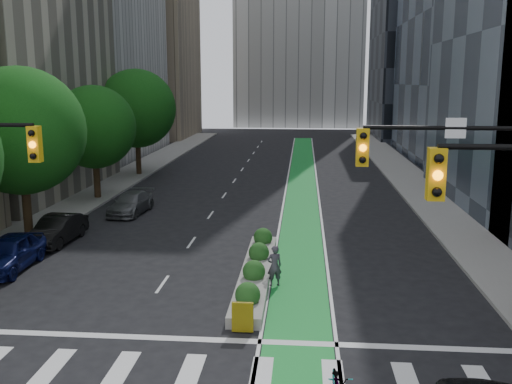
% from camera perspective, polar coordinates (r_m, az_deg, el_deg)
% --- Properties ---
extents(ground, '(160.00, 160.00, 0.00)m').
position_cam_1_polar(ground, '(17.65, -6.03, -16.17)').
color(ground, black).
rests_on(ground, ground).
extents(sidewalk_left, '(3.60, 90.00, 0.15)m').
position_cam_1_polar(sidewalk_left, '(43.77, -15.17, 0.23)').
color(sidewalk_left, gray).
rests_on(sidewalk_left, ground).
extents(sidewalk_right, '(3.60, 90.00, 0.15)m').
position_cam_1_polar(sidewalk_right, '(42.08, 16.66, -0.28)').
color(sidewalk_right, gray).
rests_on(sidewalk_right, ground).
extents(bike_lane_paint, '(2.20, 70.00, 0.01)m').
position_cam_1_polar(bike_lane_paint, '(46.09, 4.62, 1.03)').
color(bike_lane_paint, green).
rests_on(bike_lane_paint, ground).
extents(building_tan_far, '(14.00, 16.00, 26.00)m').
position_cam_1_polar(building_tan_far, '(84.73, -11.38, 14.28)').
color(building_tan_far, tan).
rests_on(building_tan_far, ground).
extents(building_dark_end, '(14.00, 18.00, 28.00)m').
position_cam_1_polar(building_dark_end, '(85.29, 16.79, 14.68)').
color(building_dark_end, black).
rests_on(building_dark_end, ground).
extents(tree_mid, '(6.40, 6.40, 8.78)m').
position_cam_1_polar(tree_mid, '(30.89, -22.45, 5.65)').
color(tree_mid, black).
rests_on(tree_mid, ground).
extents(tree_midfar, '(5.60, 5.60, 7.76)m').
position_cam_1_polar(tree_midfar, '(40.07, -15.89, 6.25)').
color(tree_midfar, black).
rests_on(tree_midfar, ground).
extents(tree_far, '(6.60, 6.60, 9.00)m').
position_cam_1_polar(tree_far, '(49.49, -11.86, 8.16)').
color(tree_far, black).
rests_on(tree_far, ground).
extents(signal_right, '(5.82, 0.51, 7.20)m').
position_cam_1_polar(signal_right, '(17.12, 23.77, -0.84)').
color(signal_right, black).
rests_on(signal_right, ground).
extents(median_planter, '(1.20, 10.26, 1.10)m').
position_cam_1_polar(median_planter, '(23.78, 0.01, -7.76)').
color(median_planter, gray).
rests_on(median_planter, ground).
extents(cyclist, '(0.71, 0.59, 1.66)m').
position_cam_1_polar(cyclist, '(22.80, 1.85, -7.39)').
color(cyclist, '#3F3843').
rests_on(cyclist, ground).
extents(parked_car_left_near, '(1.95, 4.54, 1.53)m').
position_cam_1_polar(parked_car_left_near, '(26.87, -23.46, -5.59)').
color(parked_car_left_near, '#0B1244').
rests_on(parked_car_left_near, ground).
extents(parked_car_left_mid, '(1.70, 4.33, 1.40)m').
position_cam_1_polar(parked_car_left_mid, '(30.31, -19.26, -3.58)').
color(parked_car_left_mid, black).
rests_on(parked_car_left_mid, ground).
extents(parked_car_left_far, '(2.15, 4.55, 1.28)m').
position_cam_1_polar(parked_car_left_far, '(35.79, -12.40, -1.10)').
color(parked_car_left_far, '#525457').
rests_on(parked_car_left_far, ground).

